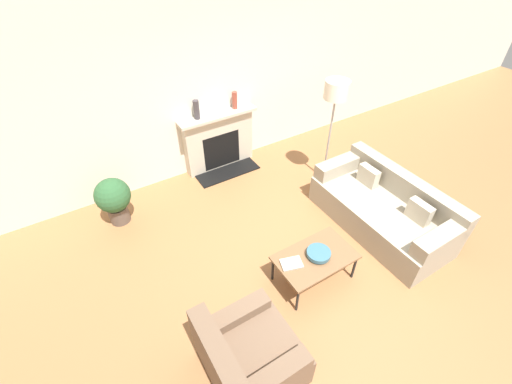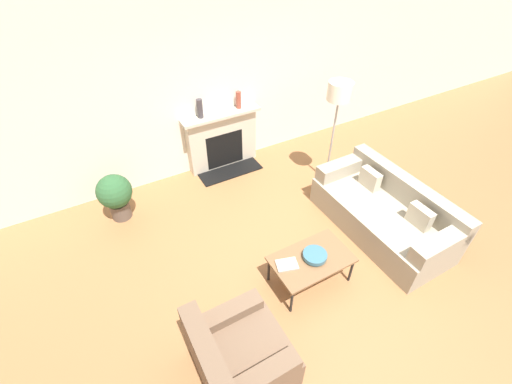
# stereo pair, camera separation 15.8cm
# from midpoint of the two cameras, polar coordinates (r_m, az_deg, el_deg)

# --- Properties ---
(ground_plane) EXTENTS (18.00, 18.00, 0.00)m
(ground_plane) POSITION_cam_midpoint_polar(r_m,az_deg,el_deg) (4.66, 12.08, -12.37)
(ground_plane) COLOR #99663D
(wall_back) EXTENTS (18.00, 0.06, 2.90)m
(wall_back) POSITION_cam_midpoint_polar(r_m,az_deg,el_deg) (5.76, -6.42, 17.71)
(wall_back) COLOR silver
(wall_back) RESTS_ON ground_plane
(fireplace) EXTENTS (1.35, 0.59, 1.02)m
(fireplace) POSITION_cam_midpoint_polar(r_m,az_deg,el_deg) (6.00, -6.92, 8.37)
(fireplace) COLOR beige
(fireplace) RESTS_ON ground_plane
(couch) EXTENTS (0.95, 2.00, 0.77)m
(couch) POSITION_cam_midpoint_polar(r_m,az_deg,el_deg) (5.18, 19.60, -2.74)
(couch) COLOR #9E937F
(couch) RESTS_ON ground_plane
(armchair_near) EXTENTS (0.86, 0.87, 0.82)m
(armchair_near) POSITION_cam_midpoint_polar(r_m,az_deg,el_deg) (3.66, -2.77, -25.66)
(armchair_near) COLOR brown
(armchair_near) RESTS_ON ground_plane
(coffee_table) EXTENTS (0.95, 0.58, 0.42)m
(coffee_table) POSITION_cam_midpoint_polar(r_m,az_deg,el_deg) (4.21, 8.77, -10.87)
(coffee_table) COLOR brown
(coffee_table) RESTS_ON ground_plane
(bowl) EXTENTS (0.29, 0.29, 0.07)m
(bowl) POSITION_cam_midpoint_polar(r_m,az_deg,el_deg) (4.17, 9.32, -10.08)
(bowl) COLOR #38667A
(bowl) RESTS_ON coffee_table
(book) EXTENTS (0.29, 0.24, 0.02)m
(book) POSITION_cam_midpoint_polar(r_m,az_deg,el_deg) (4.07, 4.81, -11.82)
(book) COLOR #B2A893
(book) RESTS_ON coffee_table
(floor_lamp) EXTENTS (0.36, 0.36, 1.73)m
(floor_lamp) POSITION_cam_midpoint_polar(r_m,az_deg,el_deg) (5.28, 12.21, 14.85)
(floor_lamp) COLOR gray
(floor_lamp) RESTS_ON ground_plane
(mantel_vase_left) EXTENTS (0.09, 0.09, 0.31)m
(mantel_vase_left) POSITION_cam_midpoint_polar(r_m,az_deg,el_deg) (5.57, -10.72, 13.32)
(mantel_vase_left) COLOR #3D383D
(mantel_vase_left) RESTS_ON fireplace
(mantel_vase_center_left) EXTENTS (0.08, 0.08, 0.29)m
(mantel_vase_center_left) POSITION_cam_midpoint_polar(r_m,az_deg,el_deg) (5.82, -4.38, 15.00)
(mantel_vase_center_left) COLOR brown
(mantel_vase_center_left) RESTS_ON fireplace
(potted_plant) EXTENTS (0.50, 0.50, 0.74)m
(potted_plant) POSITION_cam_midpoint_polar(r_m,az_deg,el_deg) (5.28, -23.45, -0.96)
(potted_plant) COLOR brown
(potted_plant) RESTS_ON ground_plane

